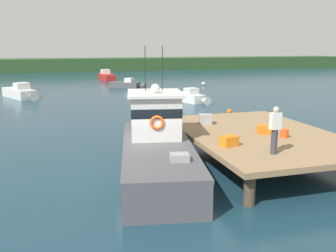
{
  "coord_description": "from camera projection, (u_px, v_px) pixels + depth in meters",
  "views": [
    {
      "loc": [
        -3.08,
        -13.37,
        4.78
      ],
      "look_at": [
        1.2,
        1.36,
        1.4
      ],
      "focal_mm": 38.85,
      "sensor_mm": 36.0,
      "label": 1
    }
  ],
  "objects": [
    {
      "name": "deckhand_by_the_boat",
      "position": [
        275.0,
        129.0,
        12.16
      ],
      "size": [
        0.36,
        0.22,
        1.63
      ],
      "color": "#383842",
      "rests_on": "dock"
    },
    {
      "name": "moored_boat_near_channel",
      "position": [
        127.0,
        84.0,
        42.68
      ],
      "size": [
        4.11,
        3.36,
        1.13
      ],
      "color": "#4C4C51",
      "rests_on": "ground"
    },
    {
      "name": "mooring_buoy_channel_marker",
      "position": [
        32.0,
        96.0,
        34.21
      ],
      "size": [
        0.42,
        0.42,
        0.42
      ],
      "primitive_type": "sphere",
      "color": "red",
      "rests_on": "ground"
    },
    {
      "name": "crate_stack_mid_dock",
      "position": [
        205.0,
        119.0,
        17.03
      ],
      "size": [
        0.7,
        0.59,
        0.47
      ],
      "primitive_type": "cube",
      "rotation": [
        0.0,
        0.0,
        -0.29
      ],
      "color": "#9E9EA3",
      "rests_on": "dock"
    },
    {
      "name": "mooring_buoy_outer",
      "position": [
        204.0,
        84.0,
        45.17
      ],
      "size": [
        0.42,
        0.42,
        0.42
      ],
      "primitive_type": "sphere",
      "color": "silver",
      "rests_on": "ground"
    },
    {
      "name": "crate_stack_near_edge",
      "position": [
        229.0,
        141.0,
        13.3
      ],
      "size": [
        0.69,
        0.57,
        0.37
      ],
      "primitive_type": "cube",
      "rotation": [
        0.0,
        0.0,
        0.23
      ],
      "color": "orange",
      "rests_on": "dock"
    },
    {
      "name": "mooring_buoy_spare_mooring",
      "position": [
        229.0,
        112.0,
        25.99
      ],
      "size": [
        0.39,
        0.39,
        0.39
      ],
      "primitive_type": "sphere",
      "color": "#EA5B19",
      "rests_on": "ground"
    },
    {
      "name": "moored_boat_outer_mooring",
      "position": [
        189.0,
        97.0,
        31.85
      ],
      "size": [
        2.42,
        4.93,
        1.24
      ],
      "color": "white",
      "rests_on": "ground"
    },
    {
      "name": "crate_single_by_cleat",
      "position": [
        265.0,
        129.0,
        15.17
      ],
      "size": [
        0.67,
        0.54,
        0.36
      ],
      "primitive_type": "cube",
      "rotation": [
        0.0,
        0.0,
        -0.18
      ],
      "color": "orange",
      "rests_on": "dock"
    },
    {
      "name": "moored_boat_mid_harbor",
      "position": [
        21.0,
        93.0,
        34.07
      ],
      "size": [
        3.67,
        5.69,
        1.48
      ],
      "color": "silver",
      "rests_on": "ground"
    },
    {
      "name": "main_fishing_boat",
      "position": [
        156.0,
        145.0,
        14.2
      ],
      "size": [
        3.95,
        9.97,
        4.8
      ],
      "color": "#4C4C51",
      "rests_on": "ground"
    },
    {
      "name": "far_shoreline",
      "position": [
        77.0,
        65.0,
        72.3
      ],
      "size": [
        120.0,
        8.0,
        2.4
      ],
      "primitive_type": "cube",
      "color": "#284723",
      "rests_on": "ground"
    },
    {
      "name": "dock",
      "position": [
        258.0,
        135.0,
        15.49
      ],
      "size": [
        6.0,
        9.0,
        1.2
      ],
      "color": "#4C3D2D",
      "rests_on": "ground"
    },
    {
      "name": "moored_boat_far_right",
      "position": [
        106.0,
        76.0,
        53.07
      ],
      "size": [
        2.07,
        5.8,
        1.45
      ],
      "color": "red",
      "rests_on": "ground"
    },
    {
      "name": "ground_plane",
      "position": [
        149.0,
        169.0,
        14.41
      ],
      "size": [
        200.0,
        200.0,
        0.0
      ],
      "primitive_type": "plane",
      "color": "#193847"
    },
    {
      "name": "bait_bucket",
      "position": [
        284.0,
        133.0,
        14.52
      ],
      "size": [
        0.32,
        0.32,
        0.34
      ],
      "primitive_type": "cylinder",
      "color": "#E04C19",
      "rests_on": "dock"
    },
    {
      "name": "mooring_buoy_inshore",
      "position": [
        158.0,
        107.0,
        27.36
      ],
      "size": [
        0.52,
        0.52,
        0.52
      ],
      "primitive_type": "sphere",
      "color": "silver",
      "rests_on": "ground"
    }
  ]
}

